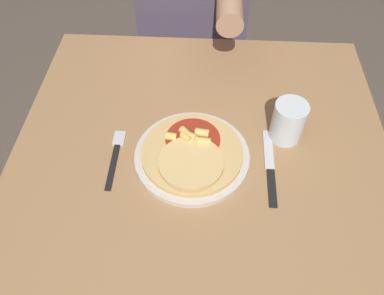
{
  "coord_description": "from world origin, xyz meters",
  "views": [
    {
      "loc": [
        0.01,
        -0.56,
        1.48
      ],
      "look_at": [
        -0.02,
        -0.02,
        0.8
      ],
      "focal_mm": 35.0,
      "sensor_mm": 36.0,
      "label": 1
    }
  ],
  "objects_px": {
    "fork": "(115,155)",
    "pizza": "(192,153)",
    "dining_table": "(200,180)",
    "drinking_glass": "(288,121)",
    "plate": "(192,156)",
    "knife": "(270,168)",
    "person_diner": "(194,4)"
  },
  "relations": [
    {
      "from": "plate",
      "to": "fork",
      "type": "distance_m",
      "value": 0.18
    },
    {
      "from": "dining_table",
      "to": "pizza",
      "type": "distance_m",
      "value": 0.15
    },
    {
      "from": "plate",
      "to": "dining_table",
      "type": "bearing_deg",
      "value": 44.35
    },
    {
      "from": "pizza",
      "to": "drinking_glass",
      "type": "xyz_separation_m",
      "value": [
        0.23,
        0.09,
        0.03
      ]
    },
    {
      "from": "plate",
      "to": "pizza",
      "type": "xyz_separation_m",
      "value": [
        -0.0,
        -0.0,
        0.02
      ]
    },
    {
      "from": "fork",
      "to": "knife",
      "type": "bearing_deg",
      "value": -2.73
    },
    {
      "from": "fork",
      "to": "drinking_glass",
      "type": "relative_size",
      "value": 1.68
    },
    {
      "from": "dining_table",
      "to": "plate",
      "type": "height_order",
      "value": "plate"
    },
    {
      "from": "dining_table",
      "to": "drinking_glass",
      "type": "height_order",
      "value": "drinking_glass"
    },
    {
      "from": "knife",
      "to": "person_diner",
      "type": "distance_m",
      "value": 0.74
    },
    {
      "from": "plate",
      "to": "pizza",
      "type": "relative_size",
      "value": 1.14
    },
    {
      "from": "drinking_glass",
      "to": "pizza",
      "type": "bearing_deg",
      "value": -159.03
    },
    {
      "from": "plate",
      "to": "pizza",
      "type": "distance_m",
      "value": 0.02
    },
    {
      "from": "dining_table",
      "to": "plate",
      "type": "xyz_separation_m",
      "value": [
        -0.02,
        -0.02,
        0.13
      ]
    },
    {
      "from": "dining_table",
      "to": "drinking_glass",
      "type": "distance_m",
      "value": 0.28
    },
    {
      "from": "drinking_glass",
      "to": "knife",
      "type": "bearing_deg",
      "value": -112.49
    },
    {
      "from": "pizza",
      "to": "person_diner",
      "type": "bearing_deg",
      "value": 92.66
    },
    {
      "from": "dining_table",
      "to": "pizza",
      "type": "xyz_separation_m",
      "value": [
        -0.02,
        -0.02,
        0.15
      ]
    },
    {
      "from": "drinking_glass",
      "to": "person_diner",
      "type": "distance_m",
      "value": 0.66
    },
    {
      "from": "fork",
      "to": "pizza",
      "type": "bearing_deg",
      "value": -0.36
    },
    {
      "from": "drinking_glass",
      "to": "person_diner",
      "type": "relative_size",
      "value": 0.08
    },
    {
      "from": "pizza",
      "to": "drinking_glass",
      "type": "distance_m",
      "value": 0.25
    },
    {
      "from": "fork",
      "to": "drinking_glass",
      "type": "xyz_separation_m",
      "value": [
        0.41,
        0.09,
        0.05
      ]
    },
    {
      "from": "drinking_glass",
      "to": "plate",
      "type": "bearing_deg",
      "value": -159.88
    },
    {
      "from": "dining_table",
      "to": "drinking_glass",
      "type": "relative_size",
      "value": 8.85
    },
    {
      "from": "person_diner",
      "to": "plate",
      "type": "bearing_deg",
      "value": -87.29
    },
    {
      "from": "person_diner",
      "to": "pizza",
      "type": "bearing_deg",
      "value": -87.34
    },
    {
      "from": "plate",
      "to": "drinking_glass",
      "type": "bearing_deg",
      "value": 20.12
    },
    {
      "from": "fork",
      "to": "person_diner",
      "type": "relative_size",
      "value": 0.14
    },
    {
      "from": "plate",
      "to": "pizza",
      "type": "height_order",
      "value": "pizza"
    },
    {
      "from": "dining_table",
      "to": "plate",
      "type": "bearing_deg",
      "value": -135.65
    },
    {
      "from": "fork",
      "to": "knife",
      "type": "xyz_separation_m",
      "value": [
        0.37,
        -0.02,
        0.0
      ]
    }
  ]
}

